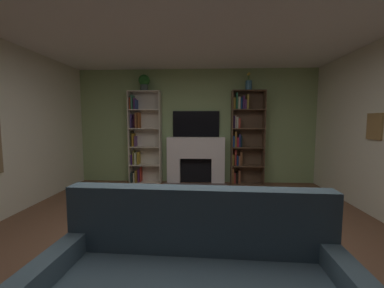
% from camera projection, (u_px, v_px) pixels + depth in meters
% --- Properties ---
extents(ground_plane, '(7.35, 7.35, 0.00)m').
position_uv_depth(ground_plane, '(186.00, 250.00, 2.71)').
color(ground_plane, brown).
extents(wall_back_accent, '(5.54, 0.06, 2.60)m').
position_uv_depth(wall_back_accent, '(196.00, 126.00, 5.66)').
color(wall_back_accent, '#94B175').
rests_on(wall_back_accent, ground_plane).
extents(ceiling, '(5.54, 6.24, 0.06)m').
position_uv_depth(ceiling, '(186.00, 1.00, 2.47)').
color(ceiling, white).
rests_on(ceiling, wall_back_accent).
extents(fireplace, '(1.40, 0.56, 1.06)m').
position_uv_depth(fireplace, '(196.00, 159.00, 5.57)').
color(fireplace, white).
rests_on(fireplace, ground_plane).
extents(tv, '(1.06, 0.06, 0.59)m').
position_uv_depth(tv, '(196.00, 124.00, 5.60)').
color(tv, black).
rests_on(tv, fireplace).
extents(bookshelf_left, '(0.72, 0.29, 2.10)m').
position_uv_depth(bookshelf_left, '(142.00, 139.00, 5.62)').
color(bookshelf_left, beige).
rests_on(bookshelf_left, ground_plane).
extents(bookshelf_right, '(0.72, 0.30, 2.10)m').
position_uv_depth(bookshelf_right, '(243.00, 137.00, 5.50)').
color(bookshelf_right, brown).
rests_on(bookshelf_right, ground_plane).
extents(potted_plant, '(0.25, 0.25, 0.36)m').
position_uv_depth(potted_plant, '(144.00, 82.00, 5.45)').
color(potted_plant, '#495855').
rests_on(potted_plant, bookshelf_left).
extents(vase_with_flowers, '(0.14, 0.14, 0.39)m').
position_uv_depth(vase_with_flowers, '(249.00, 84.00, 5.34)').
color(vase_with_flowers, teal).
rests_on(vase_with_flowers, bookshelf_right).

